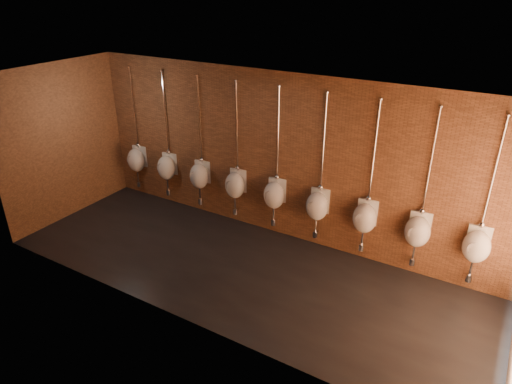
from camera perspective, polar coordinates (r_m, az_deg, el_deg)
ground at (r=8.15m, az=-2.11°, el=-9.66°), size 8.50×8.50×0.00m
room_shell at (r=7.18m, az=-2.37°, el=3.58°), size 8.54×3.04×3.22m
urinal_0 at (r=10.74m, az=-14.72°, el=3.97°), size 0.48×0.44×2.72m
urinal_1 at (r=10.15m, az=-11.11°, el=3.09°), size 0.48×0.44×2.72m
urinal_2 at (r=9.62m, az=-7.09°, el=2.09°), size 0.48×0.44×2.72m
urinal_3 at (r=9.13m, az=-2.62°, el=0.96°), size 0.48×0.44×2.72m
urinal_4 at (r=8.72m, az=2.30°, el=-0.28°), size 0.48×0.44×2.72m
urinal_5 at (r=8.38m, az=7.67°, el=-1.64°), size 0.48×0.44×2.72m
urinal_6 at (r=8.12m, az=13.45°, el=-3.08°), size 0.48×0.44×2.72m
urinal_7 at (r=7.96m, az=19.55°, el=-4.56°), size 0.48×0.44×2.72m
urinal_8 at (r=7.89m, az=25.86°, el=-6.04°), size 0.48×0.44×2.72m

